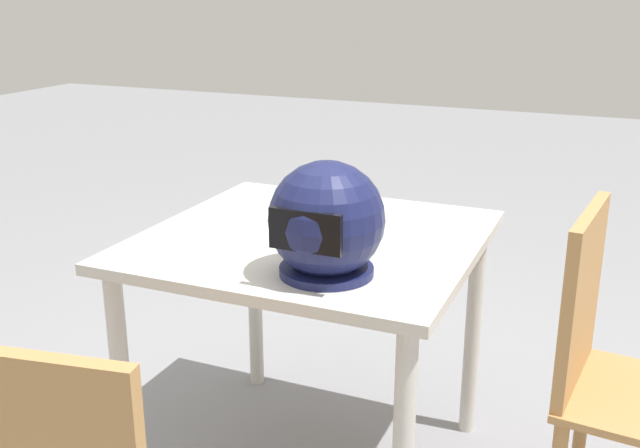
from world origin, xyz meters
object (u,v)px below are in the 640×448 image
dining_table (312,269)px  motorcycle_helmet (326,222)px  pizza (328,218)px  chair_side (614,368)px

dining_table → motorcycle_helmet: 0.38m
dining_table → pizza: bearing=-97.2°
pizza → chair_side: chair_side is taller
dining_table → pizza: (-0.01, -0.09, 0.13)m
dining_table → chair_side: chair_side is taller
pizza → motorcycle_helmet: bearing=111.9°
chair_side → dining_table: bearing=0.1°
dining_table → pizza: pizza is taller
pizza → chair_side: 0.85m
motorcycle_helmet → chair_side: 0.80m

